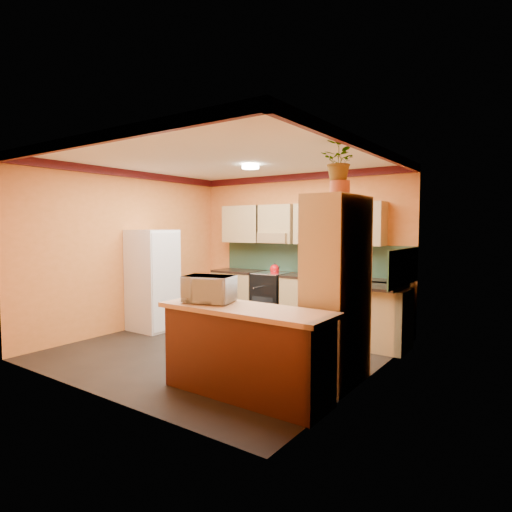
{
  "coord_description": "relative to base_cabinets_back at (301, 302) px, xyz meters",
  "views": [
    {
      "loc": [
        3.82,
        -4.7,
        1.76
      ],
      "look_at": [
        0.21,
        0.45,
        1.32
      ],
      "focal_mm": 30.0,
      "sensor_mm": 36.0,
      "label": 1
    }
  ],
  "objects": [
    {
      "name": "breakfast_bar",
      "position": [
        1.01,
        -3.01,
        0.0
      ],
      "size": [
        1.8,
        0.55,
        0.88
      ],
      "primitive_type": "cube",
      "color": "#4A2211",
      "rests_on": "ground"
    },
    {
      "name": "fern",
      "position": [
        1.62,
        -2.08,
        2.03
      ],
      "size": [
        0.49,
        0.46,
        0.43
      ],
      "primitive_type": "imported",
      "rotation": [
        0.0,
        0.0,
        -0.4
      ],
      "color": "tan",
      "rests_on": "fern_pot"
    },
    {
      "name": "fridge",
      "position": [
        -1.98,
        -1.62,
        0.41
      ],
      "size": [
        0.68,
        0.66,
        1.7
      ],
      "primitive_type": "cube",
      "color": "white",
      "rests_on": "ground"
    },
    {
      "name": "kettle",
      "position": [
        -0.53,
        -0.05,
        0.56
      ],
      "size": [
        0.21,
        0.21,
        0.18
      ],
      "primitive_type": null,
      "rotation": [
        0.0,
        0.0,
        0.31
      ],
      "color": "red",
      "rests_on": "stove"
    },
    {
      "name": "microwave",
      "position": [
        0.51,
        -3.01,
        0.64
      ],
      "size": [
        0.61,
        0.49,
        0.29
      ],
      "primitive_type": "imported",
      "rotation": [
        0.0,
        0.0,
        0.28
      ],
      "color": "white",
      "rests_on": "bar_top"
    },
    {
      "name": "base_cabinets_back",
      "position": [
        0.0,
        0.0,
        0.0
      ],
      "size": [
        3.65,
        0.6,
        0.88
      ],
      "primitive_type": "cube",
      "color": "tan",
      "rests_on": "ground"
    },
    {
      "name": "sink",
      "position": [
        0.77,
        0.0,
        0.5
      ],
      "size": [
        0.48,
        0.4,
        0.03
      ],
      "primitive_type": "cube",
      "color": "silver",
      "rests_on": "countertop_back"
    },
    {
      "name": "stove",
      "position": [
        -0.62,
        -0.0,
        0.02
      ],
      "size": [
        0.58,
        0.58,
        0.91
      ],
      "primitive_type": "cube",
      "color": "black",
      "rests_on": "ground"
    },
    {
      "name": "room_shell",
      "position": [
        -0.21,
        -1.52,
        1.65
      ],
      "size": [
        4.24,
        4.24,
        2.72
      ],
      "color": "black",
      "rests_on": "ground"
    },
    {
      "name": "countertop_back",
      "position": [
        0.0,
        -0.0,
        0.46
      ],
      "size": [
        3.65,
        0.62,
        0.04
      ],
      "primitive_type": "cube",
      "color": "black",
      "rests_on": "base_cabinets_back"
    },
    {
      "name": "pantry",
      "position": [
        1.62,
        -2.13,
        0.61
      ],
      "size": [
        0.48,
        0.9,
        2.1
      ],
      "primitive_type": "cube",
      "color": "tan",
      "rests_on": "ground"
    },
    {
      "name": "countertop_right",
      "position": [
        1.57,
        -0.52,
        0.46
      ],
      "size": [
        0.62,
        0.8,
        0.04
      ],
      "primitive_type": "cube",
      "color": "black",
      "rests_on": "base_cabinets_right"
    },
    {
      "name": "fern_pot",
      "position": [
        1.62,
        -2.08,
        1.74
      ],
      "size": [
        0.22,
        0.22,
        0.16
      ],
      "primitive_type": "cylinder",
      "color": "#A84928",
      "rests_on": "pantry"
    },
    {
      "name": "bar_top",
      "position": [
        1.01,
        -3.01,
        0.47
      ],
      "size": [
        1.9,
        0.65,
        0.05
      ],
      "primitive_type": "cube",
      "color": "tan",
      "rests_on": "breakfast_bar"
    },
    {
      "name": "base_cabinets_right",
      "position": [
        1.57,
        -0.52,
        0.0
      ],
      "size": [
        0.6,
        0.8,
        0.88
      ],
      "primitive_type": "cube",
      "color": "tan",
      "rests_on": "ground"
    }
  ]
}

